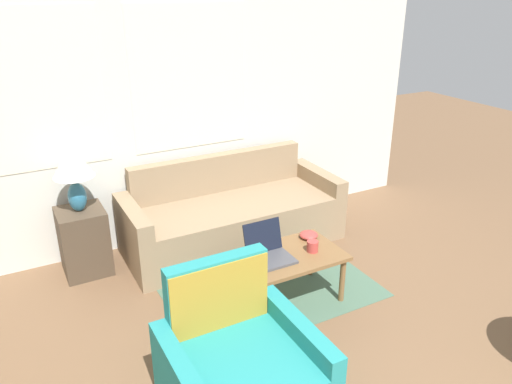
{
  "coord_description": "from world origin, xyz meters",
  "views": [
    {
      "loc": [
        -1.06,
        -0.33,
        2.36
      ],
      "look_at": [
        0.75,
        3.02,
        0.75
      ],
      "focal_mm": 35.0,
      "sensor_mm": 36.0,
      "label": 1
    }
  ],
  "objects_px": {
    "snack_bowl": "(309,235)",
    "table_lamp": "(73,168)",
    "couch": "(231,217)",
    "cup_yellow": "(313,246)",
    "cup_navy": "(247,270)",
    "laptop": "(269,251)",
    "coffee_table": "(283,262)",
    "armchair": "(239,371)"
  },
  "relations": [
    {
      "from": "coffee_table",
      "to": "snack_bowl",
      "type": "bearing_deg",
      "value": 24.19
    },
    {
      "from": "couch",
      "to": "table_lamp",
      "type": "xyz_separation_m",
      "value": [
        -1.35,
        0.13,
        0.7
      ]
    },
    {
      "from": "table_lamp",
      "to": "cup_yellow",
      "type": "bearing_deg",
      "value": -39.49
    },
    {
      "from": "laptop",
      "to": "snack_bowl",
      "type": "bearing_deg",
      "value": 14.98
    },
    {
      "from": "table_lamp",
      "to": "snack_bowl",
      "type": "bearing_deg",
      "value": -33.16
    },
    {
      "from": "couch",
      "to": "table_lamp",
      "type": "distance_m",
      "value": 1.52
    },
    {
      "from": "couch",
      "to": "cup_yellow",
      "type": "distance_m",
      "value": 1.15
    },
    {
      "from": "laptop",
      "to": "cup_navy",
      "type": "height_order",
      "value": "laptop"
    },
    {
      "from": "coffee_table",
      "to": "cup_navy",
      "type": "bearing_deg",
      "value": -161.78
    },
    {
      "from": "cup_yellow",
      "to": "snack_bowl",
      "type": "distance_m",
      "value": 0.22
    },
    {
      "from": "couch",
      "to": "snack_bowl",
      "type": "distance_m",
      "value": 0.98
    },
    {
      "from": "coffee_table",
      "to": "cup_navy",
      "type": "height_order",
      "value": "cup_navy"
    },
    {
      "from": "laptop",
      "to": "cup_navy",
      "type": "bearing_deg",
      "value": -149.67
    },
    {
      "from": "snack_bowl",
      "to": "cup_navy",
      "type": "bearing_deg",
      "value": -158.9
    },
    {
      "from": "table_lamp",
      "to": "laptop",
      "type": "distance_m",
      "value": 1.73
    },
    {
      "from": "couch",
      "to": "table_lamp",
      "type": "relative_size",
      "value": 3.68
    },
    {
      "from": "laptop",
      "to": "cup_navy",
      "type": "relative_size",
      "value": 2.92
    },
    {
      "from": "armchair",
      "to": "table_lamp",
      "type": "height_order",
      "value": "table_lamp"
    },
    {
      "from": "laptop",
      "to": "cup_yellow",
      "type": "height_order",
      "value": "laptop"
    },
    {
      "from": "couch",
      "to": "armchair",
      "type": "relative_size",
      "value": 2.38
    },
    {
      "from": "armchair",
      "to": "cup_navy",
      "type": "distance_m",
      "value": 0.8
    },
    {
      "from": "table_lamp",
      "to": "cup_yellow",
      "type": "height_order",
      "value": "table_lamp"
    },
    {
      "from": "snack_bowl",
      "to": "table_lamp",
      "type": "bearing_deg",
      "value": 146.84
    },
    {
      "from": "couch",
      "to": "cup_navy",
      "type": "height_order",
      "value": "couch"
    },
    {
      "from": "couch",
      "to": "snack_bowl",
      "type": "height_order",
      "value": "couch"
    },
    {
      "from": "coffee_table",
      "to": "cup_navy",
      "type": "distance_m",
      "value": 0.41
    },
    {
      "from": "couch",
      "to": "snack_bowl",
      "type": "relative_size",
      "value": 13.55
    },
    {
      "from": "couch",
      "to": "cup_yellow",
      "type": "xyz_separation_m",
      "value": [
        0.17,
        -1.12,
        0.19
      ]
    },
    {
      "from": "cup_navy",
      "to": "snack_bowl",
      "type": "xyz_separation_m",
      "value": [
        0.71,
        0.28,
        -0.03
      ]
    },
    {
      "from": "laptop",
      "to": "cup_yellow",
      "type": "bearing_deg",
      "value": -12.13
    },
    {
      "from": "couch",
      "to": "laptop",
      "type": "relative_size",
      "value": 6.5
    },
    {
      "from": "cup_yellow",
      "to": "snack_bowl",
      "type": "relative_size",
      "value": 0.59
    },
    {
      "from": "cup_navy",
      "to": "couch",
      "type": "bearing_deg",
      "value": 69.45
    },
    {
      "from": "armchair",
      "to": "cup_yellow",
      "type": "height_order",
      "value": "armchair"
    },
    {
      "from": "snack_bowl",
      "to": "laptop",
      "type": "bearing_deg",
      "value": -165.02
    },
    {
      "from": "armchair",
      "to": "coffee_table",
      "type": "bearing_deg",
      "value": 45.38
    },
    {
      "from": "couch",
      "to": "cup_navy",
      "type": "bearing_deg",
      "value": -110.55
    },
    {
      "from": "cup_navy",
      "to": "snack_bowl",
      "type": "relative_size",
      "value": 0.71
    },
    {
      "from": "couch",
      "to": "snack_bowl",
      "type": "xyz_separation_m",
      "value": [
        0.26,
        -0.93,
        0.17
      ]
    },
    {
      "from": "coffee_table",
      "to": "armchair",
      "type": "bearing_deg",
      "value": -134.62
    },
    {
      "from": "table_lamp",
      "to": "cup_yellow",
      "type": "xyz_separation_m",
      "value": [
        1.51,
        -1.25,
        -0.51
      ]
    },
    {
      "from": "couch",
      "to": "snack_bowl",
      "type": "bearing_deg",
      "value": -74.14
    }
  ]
}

